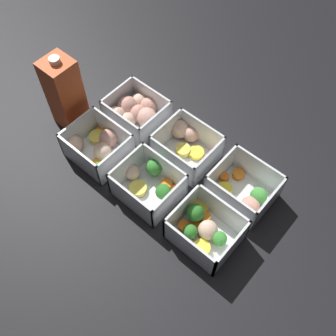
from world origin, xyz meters
TOP-DOWN VIEW (x-y plane):
  - ground_plane at (0.00, 0.00)m, footprint 4.00×4.00m
  - container_near_left at (-0.16, -0.06)m, footprint 0.13×0.11m
  - container_near_center at (0.01, -0.08)m, footprint 0.15×0.13m
  - container_near_right at (0.17, -0.07)m, footprint 0.14×0.14m
  - container_far_left at (-0.15, 0.06)m, footprint 0.13×0.12m
  - container_far_center at (0.01, 0.06)m, footprint 0.14×0.12m
  - container_far_right at (0.16, 0.06)m, footprint 0.15×0.12m
  - juice_carton at (0.28, 0.04)m, footprint 0.07×0.07m

SIDE VIEW (x-z plane):
  - ground_plane at x=0.00m, z-range 0.00..0.00m
  - container_near_center at x=0.01m, z-range -0.01..0.06m
  - container_far_right at x=0.16m, z-range -0.01..0.06m
  - container_far_left at x=-0.15m, z-range -0.01..0.06m
  - container_near_left at x=-0.16m, z-range -0.01..0.07m
  - container_far_center at x=0.01m, z-range -0.01..0.07m
  - container_near_right at x=0.17m, z-range -0.01..0.07m
  - juice_carton at x=0.28m, z-range -0.01..0.20m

